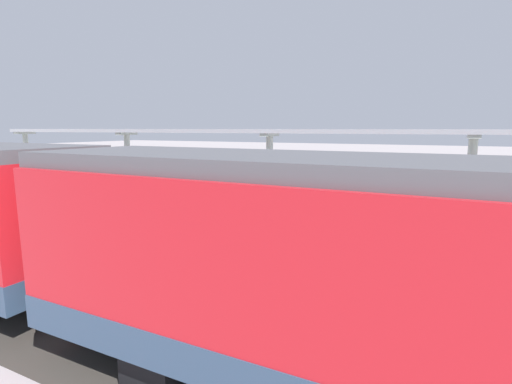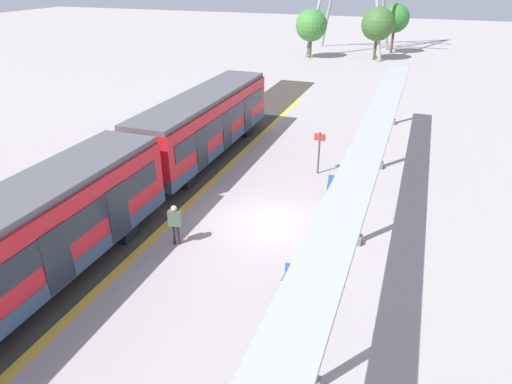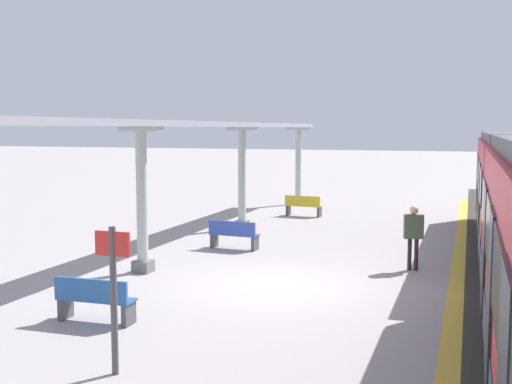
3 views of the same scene
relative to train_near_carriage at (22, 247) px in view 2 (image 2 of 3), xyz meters
The scene contains 19 objects.
ground_plane 9.04m from the train_near_carriage, 50.34° to the left, with size 176.00×176.00×0.00m, color #A19899.
tactile_edge_strip 7.27m from the train_near_carriage, 75.43° to the left, with size 0.36×38.86×0.01m, color gold.
trackbed 7.05m from the train_near_carriage, 90.05° to the left, with size 3.20×50.86×0.01m, color #38332D.
train_near_carriage is the anchor object (origin of this frame).
train_far_carriage 12.76m from the train_near_carriage, 90.00° to the left, with size 2.65×12.18×3.48m.
canopy_pillar_second 9.27m from the train_near_carriage, ahead, with size 1.10×0.44×3.65m.
canopy_pillar_third 11.37m from the train_near_carriage, 35.52° to the left, with size 1.10×0.44×3.65m.
canopy_pillar_fourth 17.01m from the train_near_carriage, 57.04° to the left, with size 1.10×0.44×3.65m.
canopy_pillar_fifth 24.02m from the train_near_carriage, 67.33° to the left, with size 1.10×0.44×3.65m.
canopy_beam 11.76m from the train_near_carriage, 37.08° to the left, with size 1.20×31.14×0.16m, color #A8AAB2.
bench_near_end 8.86m from the train_near_carriage, 20.85° to the left, with size 1.52×0.52×0.86m.
bench_far_end 13.33m from the train_near_carriage, 52.48° to the left, with size 1.51×0.49×0.86m.
bench_extra_slot 20.12m from the train_near_carriage, 65.70° to the left, with size 1.51×0.48×0.86m.
trash_bin 22.38m from the train_near_carriage, 68.93° to the left, with size 0.48×0.48×0.93m, color slate.
platform_info_sign 14.03m from the train_near_carriage, 62.82° to the left, with size 0.56×0.10×2.20m.
passenger_waiting_near_edge 5.13m from the train_near_carriage, 55.56° to the left, with size 0.52×0.33×1.66m.
tree_left_background 51.18m from the train_near_carriage, 82.54° to the left, with size 3.29×3.29×5.66m.
tree_right_background 44.29m from the train_near_carriage, 92.47° to the left, with size 3.53×3.53×5.34m.
tree_centre_background 45.89m from the train_near_carriage, 83.43° to the left, with size 3.62×3.62×5.65m.
Camera 2 is at (5.03, -15.22, 9.49)m, focal length 31.64 mm.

